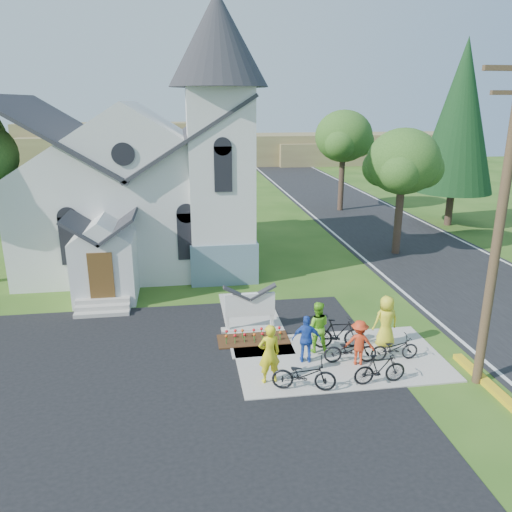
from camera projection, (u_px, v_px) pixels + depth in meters
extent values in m
plane|color=#2B5117|center=(300.00, 370.00, 16.25)|extent=(120.00, 120.00, 0.00)
cube|color=black|center=(63.00, 428.00, 13.37)|extent=(20.00, 16.00, 0.02)
cube|color=black|center=(398.00, 238.00, 31.83)|extent=(8.00, 90.00, 0.02)
cube|color=#A69F96|center=(339.00, 359.00, 16.93)|extent=(7.00, 4.00, 0.05)
cube|color=silver|center=(137.00, 215.00, 26.94)|extent=(11.00, 9.00, 5.00)
cube|color=slate|center=(222.00, 256.00, 24.88)|extent=(3.20, 3.20, 2.00)
cube|color=silver|center=(221.00, 186.00, 23.84)|extent=(3.00, 3.00, 9.00)
cone|color=#28282D|center=(218.00, 39.00, 21.91)|extent=(4.50, 4.50, 4.00)
cube|color=silver|center=(105.00, 269.00, 21.74)|extent=(2.60, 2.40, 2.80)
cube|color=brown|center=(101.00, 276.00, 20.55)|extent=(1.00, 0.10, 2.00)
cube|color=#A69F96|center=(250.00, 329.00, 19.09)|extent=(2.20, 0.40, 0.10)
cube|color=white|center=(228.00, 318.00, 18.82)|extent=(0.12, 0.12, 1.00)
cube|color=white|center=(272.00, 316.00, 19.06)|extent=(0.12, 0.12, 1.00)
cube|color=white|center=(250.00, 305.00, 18.79)|extent=(1.90, 0.14, 0.90)
cube|color=#371E0F|center=(253.00, 340.00, 18.24)|extent=(2.60, 1.10, 0.07)
cylinder|color=#463123|center=(499.00, 226.00, 14.10)|extent=(0.28, 0.28, 10.00)
cylinder|color=#36261D|center=(398.00, 219.00, 28.19)|extent=(0.44, 0.44, 4.05)
ellipsoid|color=#2A531C|center=(403.00, 161.00, 27.23)|extent=(4.00, 4.00, 3.60)
cylinder|color=#36261D|center=(341.00, 182.00, 39.53)|extent=(0.44, 0.44, 4.50)
ellipsoid|color=#2A531C|center=(344.00, 136.00, 38.47)|extent=(4.40, 4.40, 3.96)
cylinder|color=#36261D|center=(449.00, 208.00, 35.02)|extent=(0.50, 0.50, 2.40)
cone|color=black|center=(460.00, 117.00, 33.18)|extent=(5.20, 5.20, 10.00)
cube|color=olive|center=(249.00, 149.00, 69.40)|extent=(60.00, 8.00, 4.00)
cube|color=olive|center=(133.00, 144.00, 68.78)|extent=(30.00, 6.00, 5.60)
cube|color=olive|center=(364.00, 153.00, 69.92)|extent=(25.00, 6.00, 3.00)
imported|color=yellow|center=(269.00, 354.00, 15.24)|extent=(0.76, 0.56, 1.92)
imported|color=black|center=(304.00, 375.00, 14.93)|extent=(2.03, 1.10, 1.01)
imported|color=#72D027|center=(317.00, 327.00, 17.17)|extent=(1.01, 0.86, 1.82)
imported|color=black|center=(338.00, 333.00, 17.49)|extent=(1.85, 0.63, 1.10)
imported|color=#244CB4|center=(307.00, 339.00, 16.46)|extent=(1.02, 0.58, 1.64)
imported|color=black|center=(350.00, 350.00, 16.52)|extent=(1.82, 0.80, 0.93)
imported|color=red|center=(359.00, 342.00, 16.35)|extent=(1.12, 0.84, 1.54)
imported|color=black|center=(380.00, 369.00, 15.27)|extent=(1.69, 0.55, 1.00)
imported|color=yellow|center=(386.00, 321.00, 17.53)|extent=(0.97, 0.68, 1.87)
imported|color=black|center=(395.00, 348.00, 16.69)|extent=(1.65, 0.57, 0.86)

